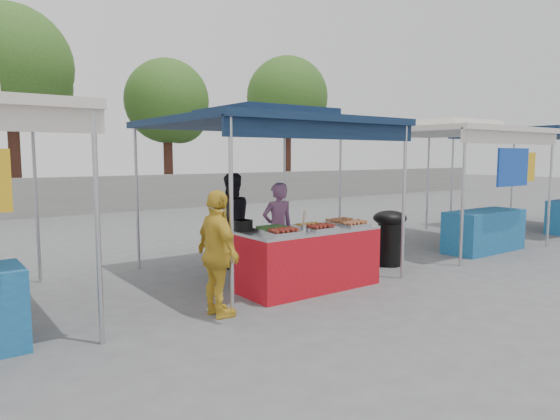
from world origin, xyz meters
TOP-DOWN VIEW (x-y plane):
  - ground_plane at (0.00, 0.00)m, footprint 80.00×80.00m
  - back_wall at (0.00, 11.00)m, footprint 40.00×0.25m
  - main_canopy at (0.00, 0.97)m, footprint 3.20×3.20m
  - neighbor_stall_right at (4.50, 0.57)m, footprint 3.20×3.20m
  - neighbor_stall_far at (8.50, 0.57)m, footprint 3.20×3.20m
  - tree_1 at (-1.60, 12.79)m, footprint 3.86×3.86m
  - tree_2 at (3.86, 13.18)m, footprint 3.35×3.26m
  - tree_3 at (9.69, 13.11)m, footprint 3.72×3.69m
  - vendor_table at (0.00, -0.10)m, footprint 2.00×0.80m
  - food_tray_fl at (-0.63, -0.34)m, footprint 0.42×0.30m
  - food_tray_fm at (0.00, -0.34)m, footprint 0.42×0.30m
  - food_tray_fr at (0.62, -0.34)m, footprint 0.42×0.30m
  - food_tray_bl at (-0.58, -0.00)m, footprint 0.42×0.30m
  - food_tray_bm at (0.04, -0.04)m, footprint 0.42×0.30m
  - food_tray_br at (0.63, -0.03)m, footprint 0.42×0.30m
  - cooking_pot at (-0.85, 0.27)m, footprint 0.25×0.25m
  - skewer_cup at (-0.25, -0.28)m, footprint 0.07×0.07m
  - wok_burner at (2.03, 0.23)m, footprint 0.56×0.56m
  - crate_left at (-0.32, 0.59)m, footprint 0.51×0.36m
  - crate_right at (0.34, 0.66)m, footprint 0.52×0.37m
  - crate_stacked at (0.34, 0.66)m, footprint 0.51×0.36m
  - vendor_woman at (0.15, 0.86)m, footprint 0.57×0.41m
  - helper_man at (-0.23, 1.67)m, footprint 0.79×0.63m
  - customer_person at (-1.64, -0.43)m, footprint 0.38×0.87m

SIDE VIEW (x-z plane):
  - ground_plane at x=0.00m, z-range 0.00..0.00m
  - crate_left at x=-0.32m, z-range 0.00..0.31m
  - crate_right at x=0.34m, z-range 0.00..0.31m
  - vendor_table at x=0.00m, z-range 0.00..0.85m
  - crate_stacked at x=0.34m, z-range 0.31..0.62m
  - wok_burner at x=2.03m, z-range 0.09..1.04m
  - back_wall at x=0.00m, z-range 0.00..1.20m
  - vendor_woman at x=0.15m, z-range 0.00..1.45m
  - customer_person at x=-1.64m, z-range 0.00..1.48m
  - helper_man at x=-0.23m, z-range 0.00..1.58m
  - food_tray_fl at x=-0.63m, z-range 0.85..0.92m
  - food_tray_fm at x=0.00m, z-range 0.85..0.92m
  - food_tray_fr at x=0.62m, z-range 0.85..0.92m
  - food_tray_bl at x=-0.58m, z-range 0.85..0.92m
  - food_tray_bm at x=0.04m, z-range 0.85..0.92m
  - food_tray_br at x=0.63m, z-range 0.85..0.92m
  - skewer_cup at x=-0.25m, z-range 0.85..0.94m
  - cooking_pot at x=-0.85m, z-range 0.85..1.00m
  - neighbor_stall_right at x=4.50m, z-range 0.32..2.89m
  - neighbor_stall_far at x=8.50m, z-range 0.32..2.89m
  - main_canopy at x=0.00m, z-range 1.08..3.65m
  - tree_2 at x=3.86m, z-range 1.03..6.63m
  - tree_3 at x=9.69m, z-range 1.17..7.51m
  - tree_1 at x=-1.60m, z-range 1.22..7.86m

